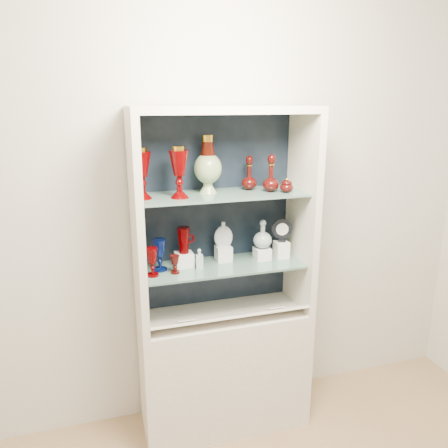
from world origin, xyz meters
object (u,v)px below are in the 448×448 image
object	(u,v)px
pedestal_lamp_left	(142,173)
enamel_urn	(208,164)
ruby_goblet_small	(175,264)
ruby_goblet_tall	(152,262)
cameo_medallion	(282,230)
ruby_decanter_b	(249,172)
pedestal_lamp_right	(179,172)
flat_flask	(223,234)
lidded_bowl	(287,185)
cobalt_goblet	(160,255)
clear_round_decanter	(263,235)
clear_square_bottle	(199,259)
ruby_pitcher	(184,240)
ruby_decanter_a	(271,171)

from	to	relation	value
pedestal_lamp_left	enamel_urn	bearing A→B (deg)	8.30
ruby_goblet_small	pedestal_lamp_left	bearing A→B (deg)	164.11
ruby_goblet_tall	cameo_medallion	size ratio (longest dim) A/B	1.09
ruby_decanter_b	ruby_goblet_tall	world-z (taller)	ruby_decanter_b
pedestal_lamp_right	flat_flask	size ratio (longest dim) A/B	1.78
ruby_goblet_small	ruby_goblet_tall	bearing A→B (deg)	-178.69
pedestal_lamp_left	cameo_medallion	bearing A→B (deg)	1.70
cameo_medallion	lidded_bowl	bearing A→B (deg)	-88.85
pedestal_lamp_right	ruby_decanter_b	distance (m)	0.44
lidded_bowl	cobalt_goblet	distance (m)	0.81
ruby_decanter_b	clear_round_decanter	bearing A→B (deg)	-29.54
pedestal_lamp_right	clear_round_decanter	bearing A→B (deg)	7.05
ruby_decanter_b	ruby_goblet_small	xyz separation A→B (m)	(-0.47, -0.11, -0.47)
ruby_goblet_small	cameo_medallion	world-z (taller)	cameo_medallion
ruby_decanter_b	cobalt_goblet	size ratio (longest dim) A/B	1.16
ruby_goblet_tall	clear_square_bottle	world-z (taller)	ruby_goblet_tall
pedestal_lamp_right	ruby_pitcher	xyz separation A→B (m)	(0.03, 0.08, -0.40)
pedestal_lamp_left	cobalt_goblet	world-z (taller)	pedestal_lamp_left
ruby_decanter_b	clear_round_decanter	world-z (taller)	ruby_decanter_b
pedestal_lamp_left	ruby_goblet_small	bearing A→B (deg)	-15.89
lidded_bowl	ruby_goblet_tall	xyz separation A→B (m)	(-0.76, 0.02, -0.38)
ruby_goblet_tall	flat_flask	bearing A→B (deg)	15.09
pedestal_lamp_left	ruby_pitcher	xyz separation A→B (m)	(0.22, 0.05, -0.40)
pedestal_lamp_right	clear_square_bottle	bearing A→B (deg)	12.22
pedestal_lamp_left	clear_round_decanter	world-z (taller)	pedestal_lamp_left
lidded_bowl	clear_round_decanter	world-z (taller)	lidded_bowl
ruby_decanter_a	flat_flask	world-z (taller)	ruby_decanter_a
cobalt_goblet	clear_round_decanter	xyz separation A→B (m)	(0.61, 0.01, 0.06)
lidded_bowl	ruby_goblet_small	xyz separation A→B (m)	(-0.64, 0.02, -0.41)
ruby_goblet_tall	cobalt_goblet	bearing A→B (deg)	53.28
ruby_decanter_b	clear_square_bottle	xyz separation A→B (m)	(-0.32, -0.08, -0.47)
ruby_decanter_a	ruby_goblet_small	xyz separation A→B (m)	(-0.57, -0.03, -0.49)
clear_round_decanter	pedestal_lamp_right	bearing A→B (deg)	-172.95
ruby_pitcher	clear_square_bottle	bearing A→B (deg)	-32.10
pedestal_lamp_left	clear_round_decanter	xyz separation A→B (m)	(0.69, 0.03, -0.40)
pedestal_lamp_right	ruby_decanter_a	xyz separation A→B (m)	(0.53, 0.02, -0.02)
pedestal_lamp_right	cobalt_goblet	size ratio (longest dim) A/B	1.50
ruby_goblet_tall	clear_round_decanter	distance (m)	0.67
ruby_goblet_small	cameo_medallion	distance (m)	0.68
clear_square_bottle	clear_round_decanter	xyz separation A→B (m)	(0.40, 0.04, 0.09)
clear_square_bottle	flat_flask	distance (m)	0.21
lidded_bowl	clear_square_bottle	size ratio (longest dim) A/B	0.72
ruby_goblet_small	clear_round_decanter	xyz separation A→B (m)	(0.54, 0.07, 0.10)
ruby_goblet_tall	ruby_decanter_b	bearing A→B (deg)	11.18
pedestal_lamp_right	clear_square_bottle	xyz separation A→B (m)	(0.11, 0.02, -0.50)
pedestal_lamp_left	cobalt_goblet	size ratio (longest dim) A/B	1.48
lidded_bowl	ruby_decanter_b	bearing A→B (deg)	141.92
flat_flask	cameo_medallion	world-z (taller)	cameo_medallion
lidded_bowl	ruby_goblet_tall	world-z (taller)	lidded_bowl
lidded_bowl	ruby_goblet_small	bearing A→B (deg)	178.00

